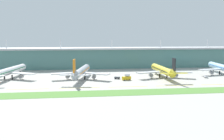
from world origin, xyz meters
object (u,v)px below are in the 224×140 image
object	(u,v)px
pushback_tug	(117,78)
airliner_nearest	(9,71)
airliner_farthest	(223,68)
fuel_truck	(127,77)
airliner_near_middle	(81,71)
safety_cone_left_wingtip	(1,82)
airliner_far_middle	(163,70)
baggage_cart	(206,76)

from	to	relation	value
pushback_tug	airliner_nearest	bearing A→B (deg)	172.33
airliner_farthest	fuel_truck	distance (m)	95.58
fuel_truck	pushback_tug	xyz separation A→B (m)	(-6.65, 6.88, -1.16)
airliner_near_middle	safety_cone_left_wingtip	size ratio (longest dim) A/B	92.72
airliner_far_middle	pushback_tug	world-z (taller)	airliner_far_middle
fuel_truck	pushback_tug	bearing A→B (deg)	134.01
baggage_cart	airliner_near_middle	bearing A→B (deg)	176.07
airliner_far_middle	airliner_near_middle	bearing A→B (deg)	179.52
airliner_near_middle	pushback_tug	distance (m)	30.17
airliner_farthest	pushback_tug	distance (m)	101.10
airliner_nearest	fuel_truck	world-z (taller)	airliner_nearest
airliner_far_middle	fuel_truck	bearing A→B (deg)	-164.20
airliner_near_middle	airliner_farthest	size ratio (longest dim) A/B	0.98
airliner_near_middle	airliner_farthest	distance (m)	130.06
airliner_far_middle	fuel_truck	size ratio (longest dim) A/B	8.27
safety_cone_left_wingtip	baggage_cart	bearing A→B (deg)	0.96
airliner_farthest	baggage_cart	bearing A→B (deg)	-146.64
pushback_tug	baggage_cart	bearing A→B (deg)	-3.10
airliner_farthest	fuel_truck	world-z (taller)	airliner_farthest
safety_cone_left_wingtip	pushback_tug	bearing A→B (deg)	4.34
baggage_cart	safety_cone_left_wingtip	world-z (taller)	baggage_cart
fuel_truck	safety_cone_left_wingtip	xyz separation A→B (m)	(-97.13, 0.01, -1.91)
airliner_nearest	safety_cone_left_wingtip	size ratio (longest dim) A/B	103.20
fuel_truck	safety_cone_left_wingtip	world-z (taller)	fuel_truck
airliner_nearest	safety_cone_left_wingtip	world-z (taller)	airliner_nearest
fuel_truck	airliner_far_middle	bearing A→B (deg)	15.80
pushback_tug	airliner_far_middle	bearing A→B (deg)	3.65
safety_cone_left_wingtip	airliner_nearest	bearing A→B (deg)	85.35
airliner_far_middle	airliner_farthest	bearing A→B (deg)	9.00
airliner_far_middle	fuel_truck	distance (m)	34.90
baggage_cart	pushback_tug	xyz separation A→B (m)	(-75.64, 4.10, -0.16)
airliner_far_middle	fuel_truck	world-z (taller)	airliner_far_middle
airliner_near_middle	fuel_truck	bearing A→B (deg)	-15.48
pushback_tug	airliner_near_middle	bearing A→B (deg)	173.94
airliner_nearest	safety_cone_left_wingtip	bearing A→B (deg)	-94.65
airliner_near_middle	fuel_truck	size ratio (longest dim) A/B	8.48
airliner_nearest	airliner_far_middle	size ratio (longest dim) A/B	1.14
fuel_truck	safety_cone_left_wingtip	distance (m)	97.15
airliner_farthest	baggage_cart	world-z (taller)	airliner_farthest
airliner_near_middle	airliner_farthest	bearing A→B (deg)	3.95
airliner_near_middle	airliner_far_middle	size ratio (longest dim) A/B	1.03
airliner_near_middle	safety_cone_left_wingtip	xyz separation A→B (m)	(-60.96, -10.01, -6.10)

